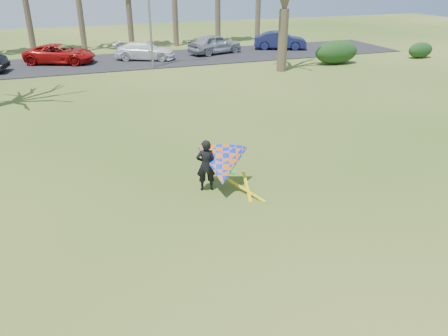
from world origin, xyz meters
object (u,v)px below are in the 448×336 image
object	(u,v)px
car_3	(145,51)
car_4	(215,44)
streetlight	(151,0)
kite_flyer	(221,166)
car_5	(280,40)
car_2	(60,54)

from	to	relation	value
car_3	car_4	size ratio (longest dim) A/B	0.99
streetlight	kite_flyer	distance (m)	19.72
car_3	kite_flyer	world-z (taller)	kite_flyer
streetlight	car_3	bearing A→B (deg)	92.58
car_3	car_5	world-z (taller)	car_5
car_5	kite_flyer	size ratio (longest dim) A/B	1.85
car_2	car_5	bearing A→B (deg)	-66.60
car_3	kite_flyer	distance (m)	22.33
car_2	car_4	size ratio (longest dim) A/B	1.09
streetlight	car_5	size ratio (longest dim) A/B	1.81
car_2	kite_flyer	size ratio (longest dim) A/B	2.06
car_5	car_4	bearing A→B (deg)	115.57
kite_flyer	car_4	bearing A→B (deg)	71.45
car_5	car_3	bearing A→B (deg)	117.93
streetlight	car_4	xyz separation A→B (m)	(5.70, 3.64, -3.63)
car_2	kite_flyer	xyz separation A→B (m)	(4.19, -22.87, 0.10)
car_4	car_5	world-z (taller)	car_4
car_3	car_4	world-z (taller)	car_4
streetlight	car_2	world-z (taller)	streetlight
streetlight	car_2	bearing A→B (deg)	149.81
car_3	car_4	bearing A→B (deg)	-60.84
car_3	car_5	size ratio (longest dim) A/B	1.01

